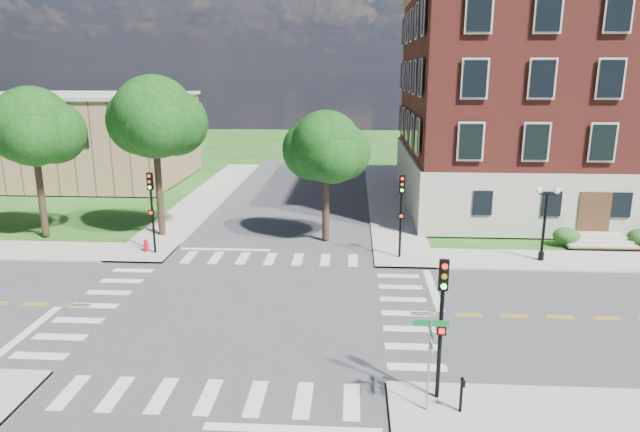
# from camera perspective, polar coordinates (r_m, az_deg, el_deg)

# --- Properties ---
(ground) EXTENTS (160.00, 160.00, 0.00)m
(ground) POSITION_cam_1_polar(r_m,az_deg,el_deg) (26.63, -7.25, -9.29)
(ground) COLOR #1D5618
(ground) RESTS_ON ground
(road_ew) EXTENTS (90.00, 12.00, 0.01)m
(road_ew) POSITION_cam_1_polar(r_m,az_deg,el_deg) (26.63, -7.25, -9.28)
(road_ew) COLOR #3D3D3F
(road_ew) RESTS_ON ground
(road_ns) EXTENTS (12.00, 90.00, 0.01)m
(road_ns) POSITION_cam_1_polar(r_m,az_deg,el_deg) (26.62, -7.25, -9.27)
(road_ns) COLOR #3D3D3F
(road_ns) RESTS_ON ground
(sidewalk_ne) EXTENTS (34.00, 34.00, 0.12)m
(sidewalk_ne) POSITION_cam_1_polar(r_m,az_deg,el_deg) (42.08, 17.93, -0.87)
(sidewalk_ne) COLOR #9E9B93
(sidewalk_ne) RESTS_ON ground
(sidewalk_nw) EXTENTS (34.00, 34.00, 0.12)m
(sidewalk_nw) POSITION_cam_1_polar(r_m,az_deg,el_deg) (45.41, -23.00, -0.22)
(sidewalk_nw) COLOR #9E9B93
(sidewalk_nw) RESTS_ON ground
(crosswalk_east) EXTENTS (2.20, 10.20, 0.02)m
(crosswalk_east) POSITION_cam_1_polar(r_m,az_deg,el_deg) (26.32, 8.58, -9.63)
(crosswalk_east) COLOR silver
(crosswalk_east) RESTS_ON ground
(stop_bar_east) EXTENTS (0.40, 5.50, 0.00)m
(stop_bar_east) POSITION_cam_1_polar(r_m,az_deg,el_deg) (29.25, 11.22, -7.23)
(stop_bar_east) COLOR silver
(stop_bar_east) RESTS_ON ground
(main_building) EXTENTS (30.60, 22.40, 16.50)m
(main_building) POSITION_cam_1_polar(r_m,az_deg,el_deg) (49.85, 26.58, 10.29)
(main_building) COLOR #B9B3A3
(main_building) RESTS_ON ground
(secondary_building) EXTENTS (20.40, 15.40, 8.30)m
(secondary_building) POSITION_cam_1_polar(r_m,az_deg,el_deg) (60.54, -23.03, 7.26)
(secondary_building) COLOR #997954
(secondary_building) RESTS_ON ground
(tree_b) EXTENTS (4.98, 4.98, 9.59)m
(tree_b) POSITION_cam_1_polar(r_m,az_deg,el_deg) (40.19, -26.80, 7.96)
(tree_b) COLOR black
(tree_b) RESTS_ON ground
(tree_c) EXTENTS (5.23, 5.23, 10.28)m
(tree_c) POSITION_cam_1_polar(r_m,az_deg,el_deg) (37.64, -16.27, 9.45)
(tree_c) COLOR black
(tree_c) RESTS_ON ground
(tree_d) EXTENTS (4.44, 4.44, 8.18)m
(tree_d) POSITION_cam_1_polar(r_m,az_deg,el_deg) (35.26, 0.59, 6.93)
(tree_d) COLOR black
(tree_d) RESTS_ON ground
(traffic_signal_se) EXTENTS (0.35, 0.39, 4.80)m
(traffic_signal_se) POSITION_cam_1_polar(r_m,az_deg,el_deg) (18.80, 12.07, -9.34)
(traffic_signal_se) COLOR black
(traffic_signal_se) RESTS_ON ground
(traffic_signal_ne) EXTENTS (0.33, 0.37, 4.80)m
(traffic_signal_ne) POSITION_cam_1_polar(r_m,az_deg,el_deg) (32.62, 8.13, 1.05)
(traffic_signal_ne) COLOR black
(traffic_signal_ne) RESTS_ON ground
(traffic_signal_nw) EXTENTS (0.36, 0.41, 4.80)m
(traffic_signal_nw) POSITION_cam_1_polar(r_m,az_deg,el_deg) (34.50, -16.50, 1.32)
(traffic_signal_nw) COLOR black
(traffic_signal_nw) RESTS_ON ground
(twin_lamp_west) EXTENTS (1.36, 0.36, 4.23)m
(twin_lamp_west) POSITION_cam_1_polar(r_m,az_deg,el_deg) (34.30, 21.56, -0.31)
(twin_lamp_west) COLOR black
(twin_lamp_west) RESTS_ON ground
(street_sign_pole) EXTENTS (1.10, 1.10, 3.10)m
(street_sign_pole) POSITION_cam_1_polar(r_m,az_deg,el_deg) (18.45, 10.94, -12.77)
(street_sign_pole) COLOR gray
(street_sign_pole) RESTS_ON ground
(push_button_post) EXTENTS (0.14, 0.21, 1.20)m
(push_button_post) POSITION_cam_1_polar(r_m,az_deg,el_deg) (19.30, 13.97, -16.78)
(push_button_post) COLOR black
(push_button_post) RESTS_ON ground
(fire_hydrant) EXTENTS (0.35, 0.35, 0.75)m
(fire_hydrant) POSITION_cam_1_polar(r_m,az_deg,el_deg) (35.60, -17.00, -2.85)
(fire_hydrant) COLOR red
(fire_hydrant) RESTS_ON ground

